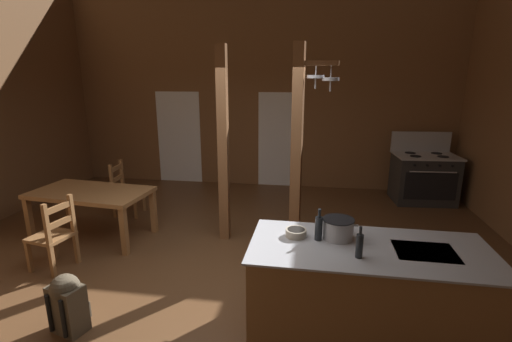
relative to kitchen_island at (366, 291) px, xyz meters
The scene contains 16 objects.
ground_plane 1.85m from the kitchen_island, 161.73° to the left, with size 8.96×9.13×0.10m, color brown.
wall_back 5.38m from the kitchen_island, 109.41° to the left, with size 8.96×0.14×4.46m, color brown.
glazed_door_back_left 5.92m from the kitchen_island, 126.77° to the left, with size 1.00×0.01×2.05m, color white.
glazed_panel_back_right 4.92m from the kitchen_island, 105.19° to the left, with size 0.84×0.01×2.05m, color white.
kitchen_island is the anchor object (origin of this frame).
stove_range 4.39m from the kitchen_island, 68.27° to the left, with size 1.19×0.89×1.32m.
support_post_with_pot_rack 2.13m from the kitchen_island, 112.87° to the left, with size 0.59×0.27×2.81m.
support_post_center 2.77m from the kitchen_island, 133.77° to the left, with size 0.14×0.14×2.81m.
dining_table 4.11m from the kitchen_island, 156.93° to the left, with size 1.78×1.07×0.74m.
ladderback_chair_near_window 3.77m from the kitchen_island, 169.80° to the left, with size 0.51×0.51×0.95m.
ladderback_chair_by_post 4.55m from the kitchen_island, 145.56° to the left, with size 0.46×0.46×0.95m.
backpack 2.83m from the kitchen_island, behind, with size 0.37×0.36×0.60m.
stockpot_on_counter 0.63m from the kitchen_island, 151.72° to the left, with size 0.37×0.30×0.19m.
mixing_bowl_on_counter 0.84m from the kitchen_island, 168.82° to the left, with size 0.20×0.20×0.07m.
bottle_tall_on_counter 0.62m from the kitchen_island, 120.21° to the right, with size 0.06×0.06×0.28m.
bottle_short_on_counter 0.74m from the kitchen_island, 169.54° to the left, with size 0.07×0.07×0.31m.
Camera 1 is at (1.13, -3.66, 2.41)m, focal length 25.52 mm.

